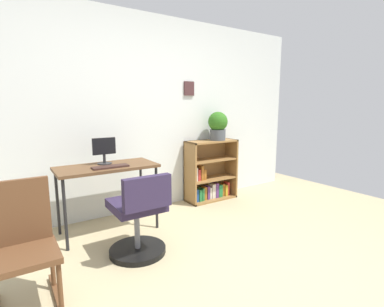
# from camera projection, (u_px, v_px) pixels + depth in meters

# --- Properties ---
(ground_plane) EXTENTS (6.24, 6.24, 0.00)m
(ground_plane) POSITION_uv_depth(u_px,v_px,m) (259.00, 293.00, 2.12)
(ground_plane) COLOR tan
(wall_back) EXTENTS (5.20, 0.12, 2.48)m
(wall_back) POSITION_uv_depth(u_px,v_px,m) (138.00, 115.00, 3.69)
(wall_back) COLOR silver
(wall_back) RESTS_ON ground_plane
(desk) EXTENTS (1.02, 0.50, 0.73)m
(desk) POSITION_uv_depth(u_px,v_px,m) (107.00, 172.00, 3.07)
(desk) COLOR brown
(desk) RESTS_ON ground_plane
(monitor) EXTENTS (0.25, 0.15, 0.29)m
(monitor) POSITION_uv_depth(u_px,v_px,m) (104.00, 150.00, 3.12)
(monitor) COLOR #262628
(monitor) RESTS_ON desk
(keyboard) EXTENTS (0.37, 0.12, 0.02)m
(keyboard) POSITION_uv_depth(u_px,v_px,m) (110.00, 167.00, 2.96)
(keyboard) COLOR #37221C
(keyboard) RESTS_ON desk
(office_chair) EXTENTS (0.52, 0.55, 0.79)m
(office_chair) POSITION_uv_depth(u_px,v_px,m) (139.00, 220.00, 2.61)
(office_chair) COLOR black
(office_chair) RESTS_ON ground_plane
(rocking_chair) EXTENTS (0.42, 0.64, 0.87)m
(rocking_chair) POSITION_uv_depth(u_px,v_px,m) (22.00, 246.00, 1.92)
(rocking_chair) COLOR brown
(rocking_chair) RESTS_ON ground_plane
(bookshelf_low) EXTENTS (0.76, 0.30, 0.87)m
(bookshelf_low) POSITION_uv_depth(u_px,v_px,m) (209.00, 174.00, 4.21)
(bookshelf_low) COLOR olive
(bookshelf_low) RESTS_ON ground_plane
(potted_plant_on_shelf) EXTENTS (0.28, 0.28, 0.40)m
(potted_plant_on_shelf) POSITION_uv_depth(u_px,v_px,m) (218.00, 125.00, 4.11)
(potted_plant_on_shelf) COLOR #474C51
(potted_plant_on_shelf) RESTS_ON bookshelf_low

